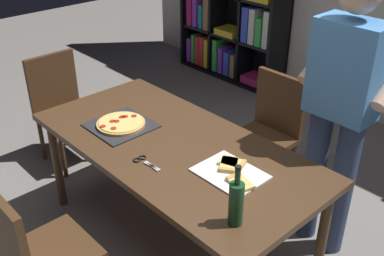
{
  "coord_description": "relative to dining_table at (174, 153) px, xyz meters",
  "views": [
    {
      "loc": [
        1.79,
        -1.51,
        2.17
      ],
      "look_at": [
        0.0,
        0.15,
        0.8
      ],
      "focal_mm": 42.76,
      "sensor_mm": 36.0,
      "label": 1
    }
  ],
  "objects": [
    {
      "name": "person_serving_pizza",
      "position": [
        0.65,
        0.72,
        0.32
      ],
      "size": [
        0.55,
        0.54,
        1.75
      ],
      "color": "#38476B",
      "rests_on": "ground_plane"
    },
    {
      "name": "kitchen_scissors",
      "position": [
        0.04,
        -0.25,
        0.08
      ],
      "size": [
        0.19,
        0.09,
        0.01
      ],
      "color": "silver",
      "rests_on": "dining_table"
    },
    {
      "name": "pizza_slices_on_towel",
      "position": [
        0.45,
        0.03,
        0.08
      ],
      "size": [
        0.37,
        0.28,
        0.03
      ],
      "color": "white",
      "rests_on": "dining_table"
    },
    {
      "name": "chair_left_end",
      "position": [
        -1.42,
        0.0,
        -0.17
      ],
      "size": [
        0.42,
        0.42,
        0.9
      ],
      "color": "#472D19",
      "rests_on": "ground_plane"
    },
    {
      "name": "chair_far_side",
      "position": [
        0.0,
        0.94,
        -0.17
      ],
      "size": [
        0.42,
        0.42,
        0.9
      ],
      "color": "#472D19",
      "rests_on": "ground_plane"
    },
    {
      "name": "ground_plane",
      "position": [
        0.0,
        0.0,
        -0.68
      ],
      "size": [
        12.0,
        12.0,
        0.0
      ],
      "primitive_type": "plane",
      "color": "gray"
    },
    {
      "name": "chair_near_camera",
      "position": [
        -0.0,
        -0.94,
        -0.17
      ],
      "size": [
        0.42,
        0.42,
        0.9
      ],
      "color": "#472D19",
      "rests_on": "ground_plane"
    },
    {
      "name": "dining_table",
      "position": [
        0.0,
        0.0,
        0.0
      ],
      "size": [
        1.87,
        0.9,
        0.75
      ],
      "color": "#4C331E",
      "rests_on": "ground_plane"
    },
    {
      "name": "wine_bottle",
      "position": [
        0.73,
        -0.25,
        0.19
      ],
      "size": [
        0.07,
        0.07,
        0.32
      ],
      "color": "#194723",
      "rests_on": "dining_table"
    },
    {
      "name": "pepperoni_pizza_on_tray",
      "position": [
        -0.39,
        -0.11,
        0.08
      ],
      "size": [
        0.37,
        0.37,
        0.04
      ],
      "color": "#2D2D33",
      "rests_on": "dining_table"
    },
    {
      "name": "bookshelf",
      "position": [
        -1.7,
        2.38,
        0.17
      ],
      "size": [
        1.4,
        0.35,
        1.95
      ],
      "color": "black",
      "rests_on": "ground_plane"
    }
  ]
}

